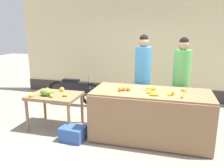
% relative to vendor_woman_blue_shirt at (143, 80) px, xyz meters
% --- Properties ---
extents(ground_plane, '(24.00, 24.00, 0.00)m').
position_rel_vendor_woman_blue_shirt_xyz_m(ground_plane, '(-0.28, -0.70, -0.96)').
color(ground_plane, gray).
extents(market_wall_back, '(7.49, 0.23, 2.99)m').
position_rel_vendor_woman_blue_shirt_xyz_m(market_wall_back, '(-0.28, 1.90, 0.51)').
color(market_wall_back, beige).
rests_on(market_wall_back, ground).
extents(fruit_stall_counter, '(2.12, 0.94, 0.92)m').
position_rel_vendor_woman_blue_shirt_xyz_m(fruit_stall_counter, '(0.25, -0.72, -0.50)').
color(fruit_stall_counter, olive).
rests_on(fruit_stall_counter, ground).
extents(side_table_wooden, '(1.01, 0.75, 0.71)m').
position_rel_vendor_woman_blue_shirt_xyz_m(side_table_wooden, '(-1.70, -0.70, -0.34)').
color(side_table_wooden, olive).
rests_on(side_table_wooden, ground).
extents(banana_bunch_pile, '(0.70, 0.59, 0.07)m').
position_rel_vendor_woman_blue_shirt_xyz_m(banana_bunch_pile, '(0.43, -0.76, -0.02)').
color(banana_bunch_pile, gold).
rests_on(banana_bunch_pile, fruit_stall_counter).
extents(orange_pile, '(0.21, 0.14, 0.08)m').
position_rel_vendor_woman_blue_shirt_xyz_m(orange_pile, '(-0.23, -0.80, -0.01)').
color(orange_pile, orange).
rests_on(orange_pile, fruit_stall_counter).
extents(mango_papaya_pile, '(0.75, 0.64, 0.14)m').
position_rel_vendor_woman_blue_shirt_xyz_m(mango_papaya_pile, '(-1.79, -0.79, -0.19)').
color(mango_papaya_pile, yellow).
rests_on(mango_papaya_pile, side_table_wooden).
extents(vendor_woman_blue_shirt, '(0.34, 0.34, 1.90)m').
position_rel_vendor_woman_blue_shirt_xyz_m(vendor_woman_blue_shirt, '(0.00, 0.00, 0.00)').
color(vendor_woman_blue_shirt, '#33333D').
rests_on(vendor_woman_blue_shirt, ground).
extents(vendor_woman_green_shirt, '(0.34, 0.34, 1.86)m').
position_rel_vendor_woman_blue_shirt_xyz_m(vendor_woman_green_shirt, '(0.78, 0.01, -0.02)').
color(vendor_woman_green_shirt, '#33333D').
rests_on(vendor_woman_green_shirt, ground).
extents(parked_motorcycle, '(1.60, 0.18, 0.88)m').
position_rel_vendor_woman_blue_shirt_xyz_m(parked_motorcycle, '(-1.89, 0.70, -0.56)').
color(parked_motorcycle, black).
rests_on(parked_motorcycle, ground).
extents(produce_crate, '(0.47, 0.36, 0.26)m').
position_rel_vendor_woman_blue_shirt_xyz_m(produce_crate, '(-1.11, -1.16, -0.83)').
color(produce_crate, '#3359A5').
rests_on(produce_crate, ground).
extents(produce_sack, '(0.46, 0.47, 0.45)m').
position_rel_vendor_woman_blue_shirt_xyz_m(produce_sack, '(-0.94, 0.17, -0.73)').
color(produce_sack, maroon).
rests_on(produce_sack, ground).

